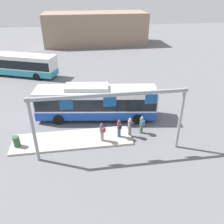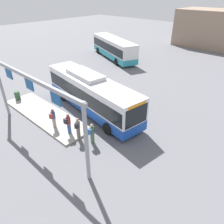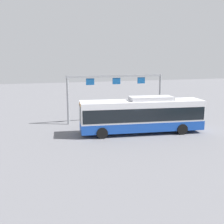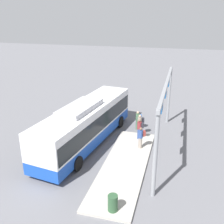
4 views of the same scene
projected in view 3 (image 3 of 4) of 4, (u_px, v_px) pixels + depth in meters
The scene contains 9 objects.
ground_plane at pixel (141, 133), 25.88m from camera, with size 120.00×120.00×0.00m, color slate.
platform_curb at pixel (148, 122), 29.93m from camera, with size 10.00×2.80×0.16m, color #B2ADA3.
bus_main at pixel (142, 114), 25.54m from camera, with size 11.73×4.12×3.46m.
person_boarding at pixel (104, 116), 28.34m from camera, with size 0.55×0.60×1.67m.
person_waiting_near at pixel (113, 115), 28.78m from camera, with size 0.35×0.53×1.67m.
person_waiting_mid at pixel (95, 119), 27.68m from camera, with size 0.41×0.57×1.67m.
person_waiting_far at pixel (125, 114), 29.56m from camera, with size 0.51×0.60×1.67m.
platform_sign_gantry at pixel (116, 87), 30.32m from camera, with size 11.29×0.24×5.20m.
trash_bin at pixel (181, 114), 31.53m from camera, with size 0.52×0.52×0.90m, color #2D5133.
Camera 3 is at (10.60, 22.85, 6.83)m, focal length 43.82 mm.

